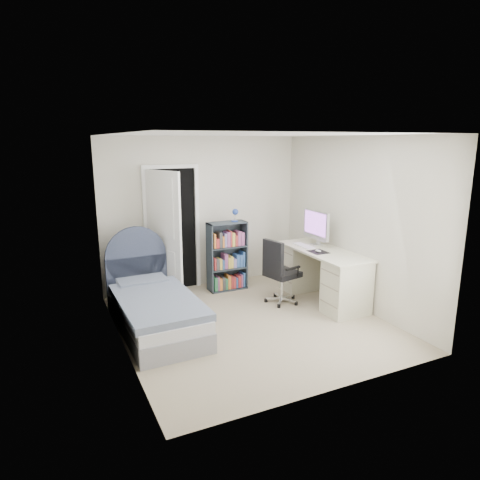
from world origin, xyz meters
name	(u,v)px	position (x,y,z in m)	size (l,w,h in m)	color
room_shell	(252,233)	(0.00, 0.00, 1.25)	(3.50, 3.70, 2.60)	gray
door	(167,232)	(-0.71, 1.53, 1.03)	(0.92, 0.78, 2.06)	black
bed	(154,308)	(-1.23, 0.43, 0.27)	(0.97, 1.98, 1.21)	gray
nightstand	(141,280)	(-1.17, 1.39, 0.36)	(0.37, 0.37, 0.55)	tan
floor_lamp	(170,260)	(-0.70, 1.46, 0.59)	(0.21, 0.21, 1.45)	silver
bookcase	(228,258)	(0.26, 1.38, 0.53)	(0.64, 0.27, 1.35)	#323C44
desk	(322,273)	(1.37, 0.30, 0.44)	(0.66, 1.65, 1.36)	beige
office_chair	(279,269)	(0.70, 0.47, 0.55)	(0.54, 0.56, 1.00)	silver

